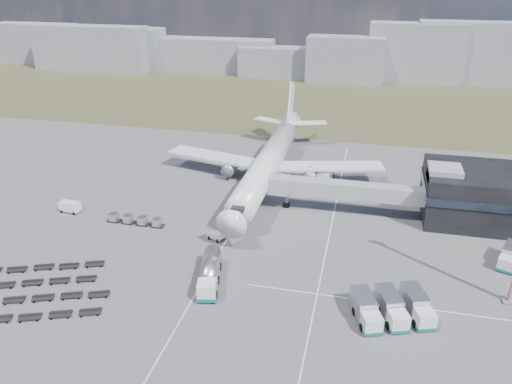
# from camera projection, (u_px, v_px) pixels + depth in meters

# --- Properties ---
(ground) EXTENTS (420.00, 420.00, 0.00)m
(ground) POSITION_uv_depth(u_px,v_px,m) (230.00, 254.00, 86.07)
(ground) COLOR #565659
(ground) RESTS_ON ground
(grass_strip) EXTENTS (420.00, 90.00, 0.01)m
(grass_strip) POSITION_uv_depth(u_px,v_px,m) (312.00, 101.00, 183.54)
(grass_strip) COLOR #444328
(grass_strip) RESTS_ON ground
(lane_markings) EXTENTS (47.12, 110.00, 0.01)m
(lane_markings) POSITION_uv_depth(u_px,v_px,m) (289.00, 252.00, 86.69)
(lane_markings) COLOR silver
(lane_markings) RESTS_ON ground
(terminal) EXTENTS (30.40, 16.40, 11.00)m
(terminal) POSITION_uv_depth(u_px,v_px,m) (505.00, 196.00, 95.17)
(terminal) COLOR black
(terminal) RESTS_ON ground
(jet_bridge) EXTENTS (30.30, 3.80, 7.05)m
(jet_bridge) POSITION_uv_depth(u_px,v_px,m) (335.00, 189.00, 98.76)
(jet_bridge) COLOR #939399
(jet_bridge) RESTS_ON ground
(airliner) EXTENTS (51.59, 64.53, 17.62)m
(airliner) POSITION_uv_depth(u_px,v_px,m) (269.00, 161.00, 112.57)
(airliner) COLOR white
(airliner) RESTS_ON ground
(skyline) EXTENTS (315.25, 22.84, 24.78)m
(skyline) POSITION_uv_depth(u_px,v_px,m) (307.00, 55.00, 218.63)
(skyline) COLOR gray
(skyline) RESTS_ON ground
(fuel_tanker) EXTENTS (5.20, 11.67, 3.66)m
(fuel_tanker) POSITION_uv_depth(u_px,v_px,m) (210.00, 273.00, 77.65)
(fuel_tanker) COLOR white
(fuel_tanker) RESTS_ON ground
(pushback_tug) EXTENTS (3.22, 2.55, 1.32)m
(pushback_tug) POSITION_uv_depth(u_px,v_px,m) (216.00, 236.00, 90.55)
(pushback_tug) COLOR white
(pushback_tug) RESTS_ON ground
(utility_van) EXTENTS (4.25, 2.15, 2.22)m
(utility_van) POSITION_uv_depth(u_px,v_px,m) (70.00, 207.00, 100.37)
(utility_van) COLOR white
(utility_van) RESTS_ON ground
(catering_truck) EXTENTS (3.58, 7.24, 3.20)m
(catering_truck) POSITION_uv_depth(u_px,v_px,m) (326.00, 175.00, 114.22)
(catering_truck) COLOR white
(catering_truck) RESTS_ON ground
(service_trucks_near) EXTENTS (12.13, 10.63, 3.09)m
(service_trucks_near) POSITION_uv_depth(u_px,v_px,m) (392.00, 308.00, 69.98)
(service_trucks_near) COLOR white
(service_trucks_near) RESTS_ON ground
(uld_row) EXTENTS (11.52, 1.60, 1.59)m
(uld_row) POSITION_uv_depth(u_px,v_px,m) (135.00, 220.00, 95.67)
(uld_row) COLOR black
(uld_row) RESTS_ON ground
(baggage_dollies) EXTENTS (26.17, 21.44, 0.74)m
(baggage_dollies) POSITION_uv_depth(u_px,v_px,m) (28.00, 292.00, 75.59)
(baggage_dollies) COLOR black
(baggage_dollies) RESTS_ON ground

